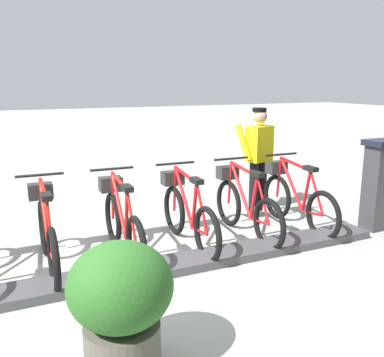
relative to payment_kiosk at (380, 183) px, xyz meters
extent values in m
plane|color=#A3A8A0|center=(-0.05, 3.82, -0.67)|extent=(60.00, 60.00, 0.00)
cube|color=#47474C|center=(-0.05, 3.82, -0.62)|extent=(0.44, 6.79, 0.10)
cube|color=#38383D|center=(0.00, 0.00, -0.07)|extent=(0.28, 0.44, 1.20)
cube|color=#194C8C|center=(0.15, 0.00, 0.28)|extent=(0.03, 0.30, 0.40)
torus|color=black|center=(-0.03, 1.03, -0.33)|extent=(0.67, 0.08, 0.67)
torus|color=black|center=(1.02, 1.01, -0.33)|extent=(0.67, 0.08, 0.67)
cylinder|color=red|center=(0.68, 1.02, -0.05)|extent=(0.60, 0.06, 0.70)
cylinder|color=red|center=(0.34, 1.02, -0.09)|extent=(0.16, 0.05, 0.61)
cylinder|color=red|center=(0.62, 1.02, 0.25)|extent=(0.69, 0.06, 0.11)
cylinder|color=red|center=(0.18, 1.03, -0.36)|extent=(0.43, 0.04, 0.09)
cylinder|color=red|center=(0.12, 1.03, -0.06)|extent=(0.33, 0.04, 0.56)
cylinder|color=red|center=(0.99, 1.01, -0.02)|extent=(0.10, 0.04, 0.62)
cube|color=black|center=(0.28, 1.03, 0.24)|extent=(0.22, 0.10, 0.06)
cylinder|color=black|center=(0.96, 1.01, 0.33)|extent=(0.04, 0.54, 0.03)
cube|color=#2D2D2D|center=(1.07, 1.01, 0.11)|extent=(0.21, 0.28, 0.18)
torus|color=black|center=(-0.03, 1.89, -0.33)|extent=(0.67, 0.08, 0.67)
torus|color=black|center=(1.02, 1.87, -0.33)|extent=(0.67, 0.08, 0.67)
cylinder|color=red|center=(0.68, 1.87, -0.05)|extent=(0.60, 0.06, 0.70)
cylinder|color=red|center=(0.34, 1.88, -0.09)|extent=(0.16, 0.05, 0.61)
cylinder|color=red|center=(0.62, 1.87, 0.25)|extent=(0.69, 0.06, 0.11)
cylinder|color=red|center=(0.18, 1.88, -0.36)|extent=(0.43, 0.04, 0.09)
cylinder|color=red|center=(0.12, 1.88, -0.06)|extent=(0.33, 0.04, 0.56)
cylinder|color=red|center=(0.99, 1.87, -0.02)|extent=(0.10, 0.04, 0.62)
cube|color=black|center=(0.28, 1.88, 0.24)|extent=(0.22, 0.10, 0.06)
cylinder|color=black|center=(0.96, 1.87, 0.33)|extent=(0.04, 0.54, 0.03)
cube|color=#2D2D2D|center=(1.07, 1.86, 0.11)|extent=(0.21, 0.28, 0.18)
torus|color=black|center=(-0.03, 2.74, -0.33)|extent=(0.67, 0.08, 0.67)
torus|color=black|center=(1.02, 2.72, -0.33)|extent=(0.67, 0.08, 0.67)
cylinder|color=red|center=(0.68, 2.73, -0.05)|extent=(0.60, 0.06, 0.70)
cylinder|color=red|center=(0.34, 2.74, -0.09)|extent=(0.16, 0.05, 0.61)
cylinder|color=red|center=(0.62, 2.73, 0.25)|extent=(0.69, 0.06, 0.11)
cylinder|color=red|center=(0.18, 2.74, -0.36)|extent=(0.43, 0.04, 0.09)
cylinder|color=red|center=(0.12, 2.74, -0.06)|extent=(0.33, 0.04, 0.56)
cylinder|color=red|center=(0.99, 2.72, -0.02)|extent=(0.10, 0.04, 0.62)
cube|color=black|center=(0.28, 2.74, 0.24)|extent=(0.22, 0.10, 0.06)
cylinder|color=black|center=(0.96, 2.72, 0.33)|extent=(0.04, 0.54, 0.03)
cube|color=#2D2D2D|center=(1.07, 2.72, 0.11)|extent=(0.21, 0.28, 0.18)
torus|color=black|center=(-0.03, 3.60, -0.33)|extent=(0.67, 0.08, 0.67)
torus|color=black|center=(1.02, 3.58, -0.33)|extent=(0.67, 0.08, 0.67)
cylinder|color=red|center=(0.68, 3.58, -0.05)|extent=(0.60, 0.06, 0.70)
cylinder|color=red|center=(0.34, 3.59, -0.09)|extent=(0.16, 0.05, 0.61)
cylinder|color=red|center=(0.62, 3.59, 0.25)|extent=(0.69, 0.06, 0.11)
cylinder|color=red|center=(0.18, 3.59, -0.36)|extent=(0.43, 0.04, 0.09)
cylinder|color=red|center=(0.12, 3.60, -0.06)|extent=(0.33, 0.04, 0.56)
cylinder|color=red|center=(0.99, 3.58, -0.02)|extent=(0.10, 0.04, 0.62)
cube|color=black|center=(0.28, 3.59, 0.24)|extent=(0.22, 0.10, 0.06)
cylinder|color=black|center=(0.96, 3.58, 0.33)|extent=(0.04, 0.54, 0.03)
cube|color=#2D2D2D|center=(1.07, 3.58, 0.11)|extent=(0.21, 0.28, 0.18)
torus|color=black|center=(-0.03, 4.45, -0.33)|extent=(0.67, 0.08, 0.67)
torus|color=black|center=(1.02, 4.43, -0.33)|extent=(0.67, 0.08, 0.67)
cylinder|color=red|center=(0.68, 4.44, -0.05)|extent=(0.60, 0.06, 0.70)
cylinder|color=red|center=(0.34, 4.45, -0.09)|extent=(0.16, 0.05, 0.61)
cylinder|color=red|center=(0.62, 4.44, 0.25)|extent=(0.69, 0.06, 0.11)
cylinder|color=red|center=(0.18, 4.45, -0.36)|extent=(0.43, 0.04, 0.09)
cylinder|color=red|center=(0.12, 4.45, -0.06)|extent=(0.33, 0.04, 0.56)
cylinder|color=red|center=(0.99, 4.43, -0.02)|extent=(0.10, 0.04, 0.62)
cube|color=black|center=(0.28, 4.45, 0.24)|extent=(0.22, 0.10, 0.06)
cylinder|color=black|center=(0.96, 4.43, 0.33)|extent=(0.04, 0.54, 0.03)
cube|color=#2D2D2D|center=(1.07, 4.43, 0.11)|extent=(0.21, 0.28, 0.18)
cube|color=white|center=(1.49, 1.19, -0.62)|extent=(0.28, 0.18, 0.10)
cube|color=white|center=(1.44, 0.95, -0.62)|extent=(0.28, 0.18, 0.10)
cylinder|color=black|center=(1.44, 1.16, -0.24)|extent=(0.15, 0.15, 0.82)
cylinder|color=black|center=(1.49, 0.97, -0.24)|extent=(0.15, 0.15, 0.82)
cube|color=yellow|center=(1.47, 1.07, 0.43)|extent=(0.36, 0.46, 0.56)
cylinder|color=yellow|center=(1.49, 1.34, 0.46)|extent=(0.35, 0.19, 0.57)
cylinder|color=yellow|center=(1.63, 0.84, 0.46)|extent=(0.35, 0.19, 0.57)
sphere|color=tan|center=(1.47, 1.07, 0.86)|extent=(0.22, 0.22, 0.22)
cylinder|color=black|center=(1.49, 1.07, 0.96)|extent=(0.22, 0.22, 0.06)
cylinder|color=#59544C|center=(-1.47, 4.17, -0.49)|extent=(0.56, 0.56, 0.35)
ellipsoid|color=#2B6524|center=(-1.47, 4.17, -0.02)|extent=(0.76, 0.76, 0.64)
camera|label=1|loc=(-4.23, 4.90, 1.40)|focal=40.41mm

